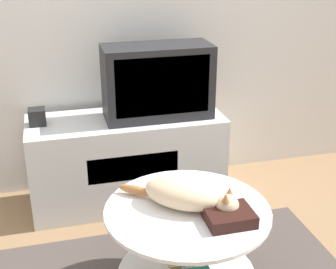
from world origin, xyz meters
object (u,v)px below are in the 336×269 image
Objects in this scene: tv at (158,82)px; dvd_box at (229,216)px; cat at (186,194)px; speaker at (37,117)px.

tv is 1.16m from dvd_box.
tv reaches higher than dvd_box.
dvd_box is 0.22m from cat.
speaker is 1.41m from dvd_box.
tv is 1.36× the size of cat.
tv reaches higher than cat.
speaker is 1.19m from cat.
speaker reaches higher than dvd_box.
tv is 3.27× the size of dvd_box.
speaker is (-0.74, 0.05, -0.18)m from tv.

